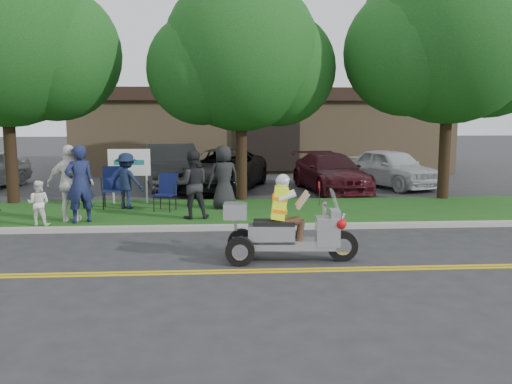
{
  "coord_description": "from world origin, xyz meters",
  "views": [
    {
      "loc": [
        -0.21,
        -9.85,
        2.78
      ],
      "look_at": [
        0.61,
        2.0,
        1.07
      ],
      "focal_mm": 38.0,
      "sensor_mm": 36.0,
      "label": 1
    }
  ],
  "objects": [
    {
      "name": "tree_left",
      "position": [
        -6.44,
        7.03,
        4.85
      ],
      "size": [
        6.62,
        5.4,
        7.78
      ],
      "color": "#332114",
      "rests_on": "ground"
    },
    {
      "name": "centerline_far",
      "position": [
        0.0,
        -0.42,
        0.01
      ],
      "size": [
        60.0,
        0.1,
        0.01
      ],
      "primitive_type": "cube",
      "color": "gold",
      "rests_on": "ground"
    },
    {
      "name": "curb",
      "position": [
        0.0,
        3.05,
        0.06
      ],
      "size": [
        60.0,
        0.25,
        0.12
      ],
      "primitive_type": "cube",
      "color": "#A8A89E",
      "rests_on": "ground"
    },
    {
      "name": "spectator_adult_mid",
      "position": [
        -0.9,
        4.07,
        0.99
      ],
      "size": [
        0.91,
        0.74,
        1.76
      ],
      "primitive_type": "imported",
      "rotation": [
        0.0,
        0.0,
        3.23
      ],
      "color": "black",
      "rests_on": "grass_verge"
    },
    {
      "name": "parked_car_mid",
      "position": [
        -0.09,
        10.11,
        0.75
      ],
      "size": [
        3.87,
        5.89,
        1.5
      ],
      "primitive_type": "imported",
      "rotation": [
        0.0,
        0.0,
        -0.27
      ],
      "color": "black",
      "rests_on": "ground"
    },
    {
      "name": "spectator_chair_a",
      "position": [
        -2.84,
        5.67,
        0.9
      ],
      "size": [
        1.18,
        0.93,
        1.59
      ],
      "primitive_type": "imported",
      "rotation": [
        0.0,
        0.0,
        2.76
      ],
      "color": "#141E3A",
      "rests_on": "grass_verge"
    },
    {
      "name": "tree_mid",
      "position": [
        0.55,
        7.23,
        4.43
      ],
      "size": [
        5.88,
        4.8,
        7.05
      ],
      "color": "#332114",
      "rests_on": "ground"
    },
    {
      "name": "spectator_adult_left",
      "position": [
        -3.66,
        3.7,
        1.07
      ],
      "size": [
        0.84,
        0.73,
        1.94
      ],
      "primitive_type": "imported",
      "rotation": [
        0.0,
        0.0,
        3.6
      ],
      "color": "#192045",
      "rests_on": "grass_verge"
    },
    {
      "name": "child_right",
      "position": [
        -4.58,
        3.4,
        0.65
      ],
      "size": [
        0.55,
        0.44,
        1.1
      ],
      "primitive_type": "imported",
      "rotation": [
        0.0,
        0.0,
        3.09
      ],
      "color": "white",
      "rests_on": "grass_verge"
    },
    {
      "name": "business_sign",
      "position": [
        -2.9,
        6.6,
        1.26
      ],
      "size": [
        1.25,
        0.06,
        1.75
      ],
      "color": "silver",
      "rests_on": "ground"
    },
    {
      "name": "lawn_chair_a",
      "position": [
        -1.69,
        5.37,
        0.69
      ],
      "size": [
        0.69,
        0.71,
        1.03
      ],
      "rotation": [
        0.0,
        0.0,
        -0.32
      ],
      "color": "black",
      "rests_on": "grass_verge"
    },
    {
      "name": "lawn_chair_b",
      "position": [
        -3.26,
        5.93,
        0.77
      ],
      "size": [
        0.69,
        0.71,
        1.18
      ],
      "rotation": [
        0.0,
        0.0,
        0.11
      ],
      "color": "black",
      "rests_on": "grass_verge"
    },
    {
      "name": "parked_car_left",
      "position": [
        -2.0,
        10.82,
        0.83
      ],
      "size": [
        2.66,
        5.3,
        1.67
      ],
      "primitive_type": "imported",
      "rotation": [
        0.0,
        0.0,
        0.18
      ],
      "color": "#2F2F32",
      "rests_on": "ground"
    },
    {
      "name": "commercial_building",
      "position": [
        2.0,
        18.98,
        2.01
      ],
      "size": [
        18.0,
        8.2,
        4.0
      ],
      "color": "#9E7F5B",
      "rests_on": "ground"
    },
    {
      "name": "trike_scooter",
      "position": [
        1.02,
        0.17,
        0.59
      ],
      "size": [
        2.57,
        0.89,
        1.68
      ],
      "rotation": [
        0.0,
        0.0,
        -0.08
      ],
      "color": "black",
      "rests_on": "ground"
    },
    {
      "name": "tree_right",
      "position": [
        7.06,
        7.03,
        5.03
      ],
      "size": [
        6.86,
        5.6,
        8.07
      ],
      "color": "#332114",
      "rests_on": "ground"
    },
    {
      "name": "spectator_chair_b",
      "position": [
        -0.08,
        5.5,
        1.01
      ],
      "size": [
        1.03,
        0.83,
        1.82
      ],
      "primitive_type": "imported",
      "rotation": [
        0.0,
        0.0,
        3.47
      ],
      "color": "black",
      "rests_on": "grass_verge"
    },
    {
      "name": "ground",
      "position": [
        0.0,
        0.0,
        0.0
      ],
      "size": [
        120.0,
        120.0,
        0.0
      ],
      "primitive_type": "plane",
      "color": "#28282B",
      "rests_on": "ground"
    },
    {
      "name": "parked_car_right",
      "position": [
        3.87,
        9.55,
        0.68
      ],
      "size": [
        2.54,
        4.93,
        1.37
      ],
      "primitive_type": "imported",
      "rotation": [
        0.0,
        0.0,
        0.14
      ],
      "color": "#420F18",
      "rests_on": "ground"
    },
    {
      "name": "grass_verge",
      "position": [
        0.0,
        5.2,
        0.06
      ],
      "size": [
        60.0,
        4.0,
        0.1
      ],
      "primitive_type": "cube",
      "color": "#1D4712",
      "rests_on": "ground"
    },
    {
      "name": "spectator_adult_right",
      "position": [
        -3.92,
        3.86,
        1.07
      ],
      "size": [
        1.14,
        0.48,
        1.93
      ],
      "primitive_type": "imported",
      "rotation": [
        0.0,
        0.0,
        3.15
      ],
      "color": "white",
      "rests_on": "grass_verge"
    },
    {
      "name": "centerline_near",
      "position": [
        0.0,
        -0.58,
        0.01
      ],
      "size": [
        60.0,
        0.1,
        0.01
      ],
      "primitive_type": "cube",
      "color": "gold",
      "rests_on": "ground"
    },
    {
      "name": "parked_car_far_right",
      "position": [
        6.41,
        10.44,
        0.74
      ],
      "size": [
        3.23,
        4.71,
        1.49
      ],
      "primitive_type": "imported",
      "rotation": [
        0.0,
        0.0,
        0.37
      ],
      "color": "silver",
      "rests_on": "ground"
    }
  ]
}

